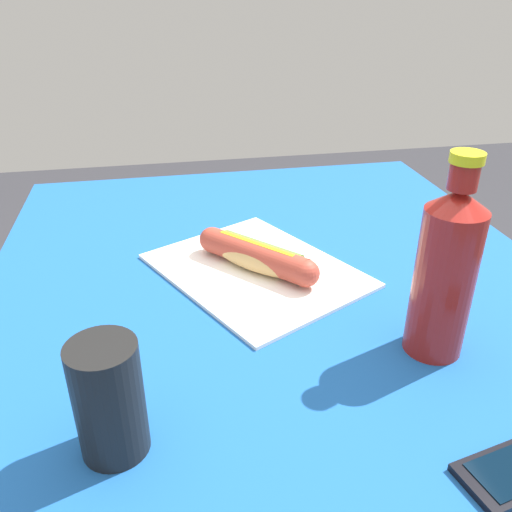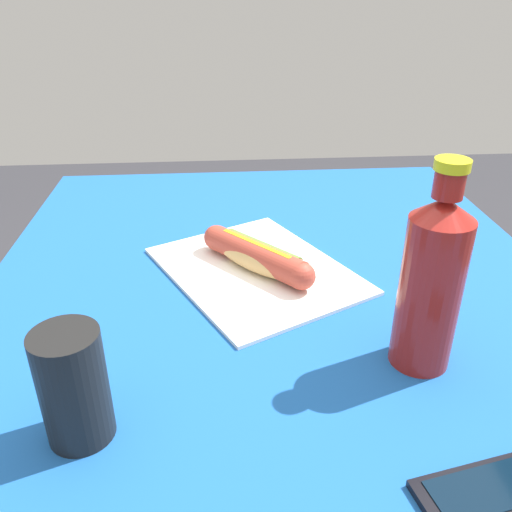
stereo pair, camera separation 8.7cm
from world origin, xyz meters
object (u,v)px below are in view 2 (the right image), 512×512
hot_dog (256,256)px  soda_bottle (431,281)px  cell_phone (493,491)px  drinking_cup (74,386)px

hot_dog → soda_bottle: soda_bottle is taller
cell_phone → drinking_cup: 0.42m
hot_dog → soda_bottle: bearing=37.6°
soda_bottle → cell_phone: bearing=0.5°
hot_dog → cell_phone: (0.45, 0.19, -0.03)m
hot_dog → drinking_cup: bearing=-32.5°
hot_dog → drinking_cup: drinking_cup is taller
cell_phone → drinking_cup: size_ratio=1.21×
hot_dog → drinking_cup: 0.40m
soda_bottle → drinking_cup: bearing=-77.1°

